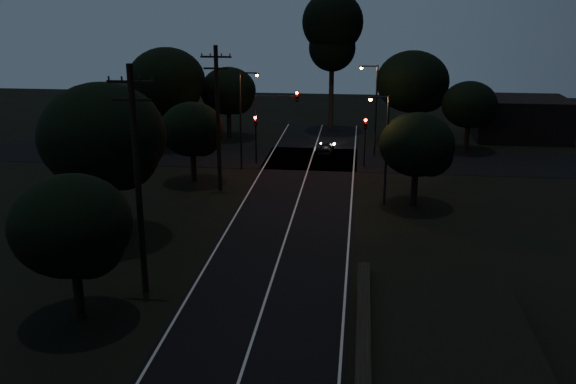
# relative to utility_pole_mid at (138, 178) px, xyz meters

# --- Properties ---
(road_surface) EXTENTS (60.00, 70.00, 0.03)m
(road_surface) POSITION_rel_utility_pole_mid_xyz_m (6.00, 16.12, -5.73)
(road_surface) COLOR black
(road_surface) RESTS_ON ground
(utility_pole_mid) EXTENTS (2.20, 0.30, 11.00)m
(utility_pole_mid) POSITION_rel_utility_pole_mid_xyz_m (0.00, 0.00, 0.00)
(utility_pole_mid) COLOR black
(utility_pole_mid) RESTS_ON ground
(utility_pole_far) EXTENTS (2.20, 0.30, 10.50)m
(utility_pole_far) POSITION_rel_utility_pole_mid_xyz_m (0.00, 17.00, -0.25)
(utility_pole_far) COLOR black
(utility_pole_far) RESTS_ON ground
(tree_left_b) EXTENTS (5.24, 5.24, 6.66)m
(tree_left_b) POSITION_rel_utility_pole_mid_xyz_m (-1.81, -3.11, -1.42)
(tree_left_b) COLOR black
(tree_left_b) RESTS_ON ground
(tree_left_c) EXTENTS (7.28, 7.28, 9.19)m
(tree_left_c) POSITION_rel_utility_pole_mid_xyz_m (-4.24, 6.85, 0.21)
(tree_left_c) COLOR black
(tree_left_c) RESTS_ON ground
(tree_left_d) EXTENTS (4.85, 4.85, 6.15)m
(tree_left_d) POSITION_rel_utility_pole_mid_xyz_m (-2.33, 18.90, -1.76)
(tree_left_d) COLOR black
(tree_left_d) RESTS_ON ground
(tree_far_nw) EXTENTS (5.53, 5.53, 7.01)m
(tree_far_nw) POSITION_rel_utility_pole_mid_xyz_m (-2.80, 34.89, -1.20)
(tree_far_nw) COLOR black
(tree_far_nw) RESTS_ON ground
(tree_far_w) EXTENTS (7.21, 7.21, 9.20)m
(tree_far_w) POSITION_rel_utility_pole_mid_xyz_m (-7.74, 30.85, 0.24)
(tree_far_w) COLOR black
(tree_far_w) RESTS_ON ground
(tree_far_ne) EXTENTS (6.95, 6.95, 8.79)m
(tree_far_ne) POSITION_rel_utility_pole_mid_xyz_m (15.25, 34.86, -0.05)
(tree_far_ne) COLOR black
(tree_far_ne) RESTS_ON ground
(tree_far_e) EXTENTS (5.01, 5.01, 6.36)m
(tree_far_e) POSITION_rel_utility_pole_mid_xyz_m (20.18, 31.90, -1.62)
(tree_far_e) COLOR black
(tree_far_e) RESTS_ON ground
(tree_right_a) EXTENTS (5.04, 5.04, 6.41)m
(tree_right_a) POSITION_rel_utility_pole_mid_xyz_m (14.18, 14.90, -1.58)
(tree_right_a) COLOR black
(tree_right_a) RESTS_ON ground
(tall_pine) EXTENTS (6.26, 6.26, 14.22)m
(tall_pine) POSITION_rel_utility_pole_mid_xyz_m (7.00, 40.00, 4.51)
(tall_pine) COLOR black
(tall_pine) RESTS_ON ground
(building_left) EXTENTS (10.00, 8.00, 4.40)m
(building_left) POSITION_rel_utility_pole_mid_xyz_m (-14.00, 37.00, -3.54)
(building_left) COLOR black
(building_left) RESTS_ON ground
(building_right) EXTENTS (9.00, 7.00, 4.00)m
(building_right) POSITION_rel_utility_pole_mid_xyz_m (26.00, 38.00, -3.74)
(building_right) COLOR black
(building_right) RESTS_ON ground
(signal_left) EXTENTS (0.28, 0.35, 4.10)m
(signal_left) POSITION_rel_utility_pole_mid_xyz_m (1.40, 24.99, -2.90)
(signal_left) COLOR black
(signal_left) RESTS_ON ground
(signal_right) EXTENTS (0.28, 0.35, 4.10)m
(signal_right) POSITION_rel_utility_pole_mid_xyz_m (10.60, 24.99, -2.90)
(signal_right) COLOR black
(signal_right) RESTS_ON ground
(signal_mast) EXTENTS (3.70, 0.35, 6.25)m
(signal_mast) POSITION_rel_utility_pole_mid_xyz_m (3.09, 24.99, -1.40)
(signal_mast) COLOR black
(signal_mast) RESTS_ON ground
(streetlight_a) EXTENTS (1.66, 0.26, 8.00)m
(streetlight_a) POSITION_rel_utility_pole_mid_xyz_m (0.69, 23.00, -1.10)
(streetlight_a) COLOR black
(streetlight_a) RESTS_ON ground
(streetlight_b) EXTENTS (1.66, 0.26, 8.00)m
(streetlight_b) POSITION_rel_utility_pole_mid_xyz_m (11.31, 29.00, -1.10)
(streetlight_b) COLOR black
(streetlight_b) RESTS_ON ground
(streetlight_c) EXTENTS (1.46, 0.26, 7.50)m
(streetlight_c) POSITION_rel_utility_pole_mid_xyz_m (11.83, 15.00, -1.39)
(streetlight_c) COLOR black
(streetlight_c) RESTS_ON ground
(car) EXTENTS (1.47, 3.32, 1.11)m
(car) POSITION_rel_utility_pole_mid_xyz_m (7.14, 28.97, -5.18)
(car) COLOR black
(car) RESTS_ON ground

